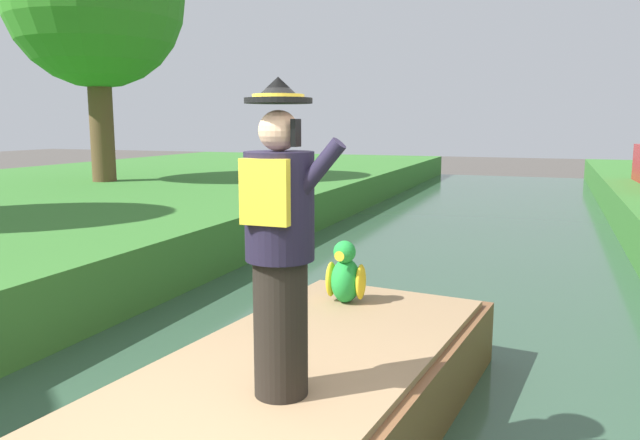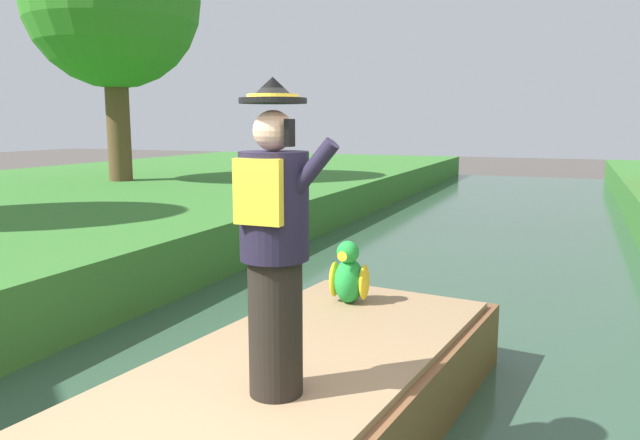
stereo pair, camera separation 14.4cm
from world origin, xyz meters
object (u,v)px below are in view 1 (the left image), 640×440
(boat, at_px, (299,399))
(parrot_plush, at_px, (346,276))
(person_pirate, at_px, (280,242))
(tree_tall, at_px, (95,0))

(boat, xyz_separation_m, parrot_plush, (-0.11, 1.35, 0.55))
(boat, distance_m, parrot_plush, 1.46)
(person_pirate, relative_size, parrot_plush, 3.25)
(person_pirate, distance_m, tree_tall, 13.20)
(person_pirate, distance_m, parrot_plush, 2.05)
(boat, height_order, tree_tall, tree_tall)
(boat, height_order, parrot_plush, parrot_plush)
(person_pirate, bearing_deg, boat, 104.90)
(parrot_plush, bearing_deg, boat, -85.48)
(boat, height_order, person_pirate, person_pirate)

